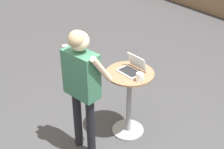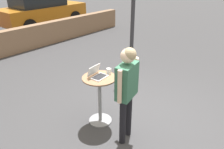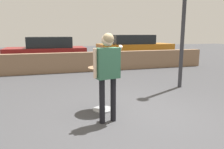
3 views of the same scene
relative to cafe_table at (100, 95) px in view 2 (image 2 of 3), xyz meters
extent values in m
plane|color=#3D3D3F|center=(0.54, -0.62, -0.62)|extent=(50.00, 50.00, 0.00)
cube|color=#84664C|center=(0.54, 5.18, -0.18)|extent=(12.16, 0.35, 0.87)
cylinder|color=gray|center=(0.00, 0.00, -0.60)|extent=(0.46, 0.46, 0.03)
cylinder|color=gray|center=(0.00, 0.00, -0.12)|extent=(0.07, 0.07, 0.94)
cylinder|color=#8C6647|center=(0.00, 0.00, 0.37)|extent=(0.64, 0.64, 0.02)
cube|color=silver|center=(0.00, -0.01, 0.39)|extent=(0.32, 0.23, 0.02)
cube|color=black|center=(0.00, -0.01, 0.40)|extent=(0.28, 0.19, 0.00)
cube|color=silver|center=(-0.01, 0.13, 0.49)|extent=(0.31, 0.09, 0.19)
cube|color=white|center=(-0.01, 0.12, 0.49)|extent=(0.29, 0.08, 0.17)
cylinder|color=white|center=(0.23, -0.04, 0.43)|extent=(0.09, 0.09, 0.11)
torus|color=white|center=(0.29, -0.04, 0.43)|extent=(0.05, 0.01, 0.05)
cylinder|color=black|center=(-0.20, -0.71, -0.17)|extent=(0.11, 0.11, 0.89)
cylinder|color=black|center=(0.04, -0.67, -0.17)|extent=(0.11, 0.11, 0.89)
cube|color=#33664C|center=(-0.08, -0.69, 0.56)|extent=(0.48, 0.30, 0.58)
sphere|color=beige|center=(-0.08, -0.69, 0.99)|extent=(0.23, 0.23, 0.23)
sphere|color=#9E8966|center=(-0.07, -0.72, 1.02)|extent=(0.21, 0.21, 0.21)
cylinder|color=beige|center=(-0.33, -0.74, 0.58)|extent=(0.07, 0.07, 0.56)
cylinder|color=beige|center=(0.16, -0.56, 0.69)|extent=(0.13, 0.34, 0.43)
cube|color=#B76B19|center=(4.21, 7.98, 0.08)|extent=(4.59, 1.80, 0.75)
cube|color=black|center=(3.98, 7.98, 0.73)|extent=(2.53, 1.57, 0.55)
cylinder|color=black|center=(5.62, 8.83, -0.26)|extent=(0.70, 0.22, 0.70)
cylinder|color=black|center=(5.63, 7.15, -0.26)|extent=(0.70, 0.22, 0.70)
cylinder|color=black|center=(2.78, 8.82, -0.26)|extent=(0.70, 0.22, 0.70)
cylinder|color=black|center=(2.79, 7.13, -0.26)|extent=(0.70, 0.22, 0.70)
camera|label=1|loc=(2.66, -2.29, 2.45)|focal=50.00mm
camera|label=2|loc=(-2.62, -2.50, 2.18)|focal=35.00mm
camera|label=3|loc=(-1.21, -4.62, 1.13)|focal=35.00mm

